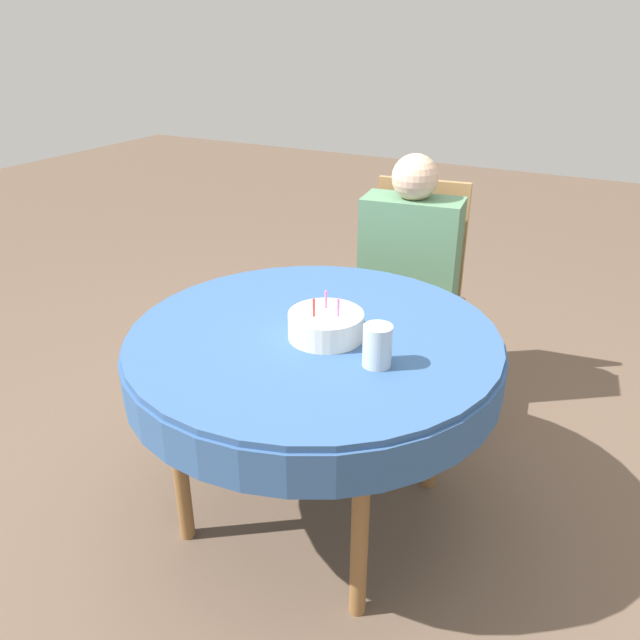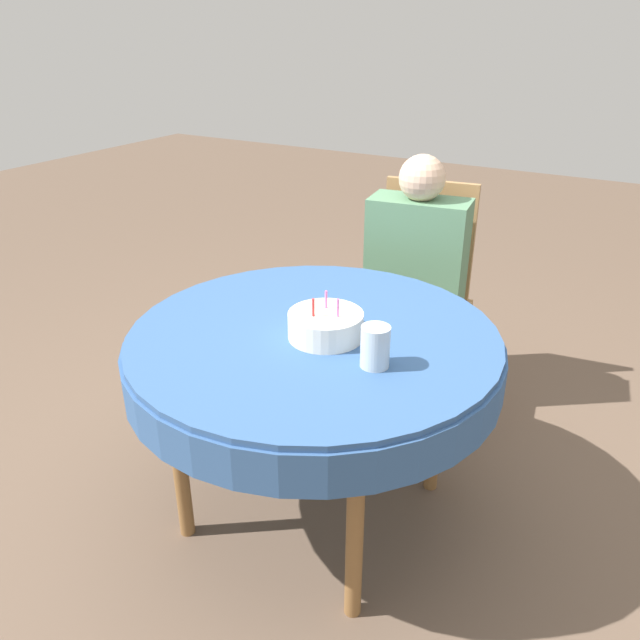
{
  "view_description": "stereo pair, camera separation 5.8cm",
  "coord_description": "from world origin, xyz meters",
  "px_view_note": "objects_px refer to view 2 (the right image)",
  "views": [
    {
      "loc": [
        0.84,
        -1.52,
        1.6
      ],
      "look_at": [
        0.02,
        -0.0,
        0.77
      ],
      "focal_mm": 35.0,
      "sensor_mm": 36.0,
      "label": 1
    },
    {
      "loc": [
        0.89,
        -1.5,
        1.6
      ],
      "look_at": [
        0.02,
        -0.0,
        0.77
      ],
      "focal_mm": 35.0,
      "sensor_mm": 36.0,
      "label": 2
    }
  ],
  "objects_px": {
    "chair": "(419,289)",
    "birthday_cake": "(326,325)",
    "person": "(415,262)",
    "drinking_glass": "(375,347)"
  },
  "relations": [
    {
      "from": "chair",
      "to": "birthday_cake",
      "type": "relative_size",
      "value": 4.17
    },
    {
      "from": "birthday_cake",
      "to": "drinking_glass",
      "type": "xyz_separation_m",
      "value": [
        0.21,
        -0.08,
        0.02
      ]
    },
    {
      "from": "chair",
      "to": "birthday_cake",
      "type": "xyz_separation_m",
      "value": [
        0.08,
        -1.0,
        0.26
      ]
    },
    {
      "from": "person",
      "to": "chair",
      "type": "bearing_deg",
      "value": 90.0
    },
    {
      "from": "birthday_cake",
      "to": "drinking_glass",
      "type": "bearing_deg",
      "value": -22.11
    },
    {
      "from": "person",
      "to": "drinking_glass",
      "type": "bearing_deg",
      "value": -82.24
    },
    {
      "from": "person",
      "to": "birthday_cake",
      "type": "relative_size",
      "value": 4.82
    },
    {
      "from": "drinking_glass",
      "to": "chair",
      "type": "bearing_deg",
      "value": 104.79
    },
    {
      "from": "person",
      "to": "birthday_cake",
      "type": "height_order",
      "value": "person"
    },
    {
      "from": "drinking_glass",
      "to": "birthday_cake",
      "type": "bearing_deg",
      "value": 157.89
    }
  ]
}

